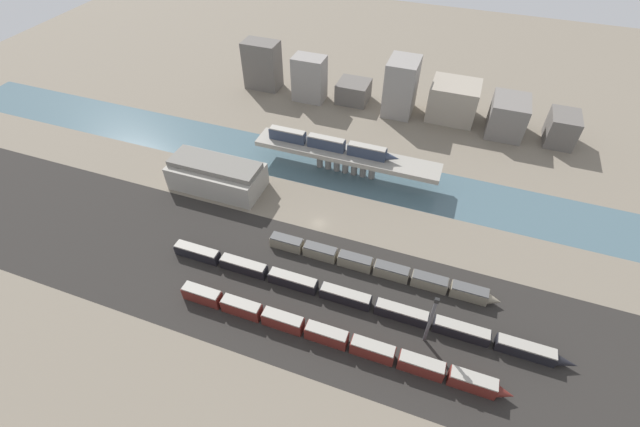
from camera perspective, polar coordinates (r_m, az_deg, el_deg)
ground_plane at (r=126.38m, az=-0.16°, el=-1.35°), size 400.00×400.00×0.00m
railbed_yard at (r=112.04m, az=-4.40°, el=-9.61°), size 280.00×42.00×0.01m
river_water at (r=144.84m, az=3.37°, el=5.59°), size 320.00×21.19×0.01m
bridge at (r=140.88m, az=3.48°, el=7.65°), size 61.24×9.13×8.03m
train_on_bridge at (r=140.13m, az=1.37°, el=9.27°), size 44.06×2.77×4.07m
train_yard_near at (r=101.55m, az=1.52°, el=-16.08°), size 78.58×3.04×4.11m
train_yard_mid at (r=107.74m, az=4.30°, el=-11.22°), size 101.68×2.94×3.47m
train_yard_far at (r=114.14m, az=7.70°, el=-7.16°), size 61.72×3.17×3.59m
warehouse_building at (r=139.90m, az=-13.58°, el=5.04°), size 29.32×13.96×9.66m
signal_tower at (r=99.32m, az=14.51°, el=-13.58°), size 1.00×0.73×16.29m
city_block_far_left at (r=191.84m, az=-7.69°, el=19.03°), size 14.53×9.06×19.60m
city_block_left at (r=181.12m, az=-1.43°, el=17.54°), size 12.74×8.61×18.00m
city_block_center at (r=182.65m, az=4.48°, el=15.92°), size 12.55×11.84×8.17m
city_block_right at (r=174.17m, az=10.75°, el=16.27°), size 11.23×14.01×21.39m
city_block_far_right at (r=177.21m, az=17.32°, el=14.17°), size 17.83×15.47×13.96m
city_block_tall at (r=174.80m, az=23.72°, el=11.79°), size 12.80×15.77×13.27m
city_block_low at (r=178.30m, az=29.52°, el=9.84°), size 9.78×12.91×11.00m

